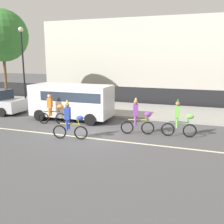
# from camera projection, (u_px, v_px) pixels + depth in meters

# --- Properties ---
(ground_plane) EXTENTS (80.00, 80.00, 0.00)m
(ground_plane) POSITION_uv_depth(u_px,v_px,m) (82.00, 134.00, 13.40)
(ground_plane) COLOR #4C4C4F
(road_centre_line) EXTENTS (36.00, 0.14, 0.01)m
(road_centre_line) POSITION_uv_depth(u_px,v_px,m) (78.00, 137.00, 12.94)
(road_centre_line) COLOR beige
(road_centre_line) RESTS_ON ground
(sidewalk_curb) EXTENTS (60.00, 5.00, 0.15)m
(sidewalk_curb) POSITION_uv_depth(u_px,v_px,m) (120.00, 109.00, 19.39)
(sidewalk_curb) COLOR #9E9B93
(sidewalk_curb) RESTS_ON ground
(fence_line) EXTENTS (40.00, 0.08, 1.40)m
(fence_line) POSITION_uv_depth(u_px,v_px,m) (131.00, 95.00, 21.93)
(fence_line) COLOR black
(fence_line) RESTS_ON ground
(building_backdrop) EXTENTS (28.00, 8.00, 7.62)m
(building_backdrop) POSITION_uv_depth(u_px,v_px,m) (178.00, 57.00, 28.30)
(building_backdrop) COLOR beige
(building_backdrop) RESTS_ON ground
(parade_cyclist_orange) EXTENTS (1.70, 0.54, 1.92)m
(parade_cyclist_orange) POSITION_uv_depth(u_px,v_px,m) (52.00, 110.00, 15.25)
(parade_cyclist_orange) COLOR black
(parade_cyclist_orange) RESTS_ON ground
(parade_cyclist_cobalt) EXTENTS (1.70, 0.54, 1.92)m
(parade_cyclist_cobalt) POSITION_uv_depth(u_px,v_px,m) (70.00, 122.00, 12.43)
(parade_cyclist_cobalt) COLOR black
(parade_cyclist_cobalt) RESTS_ON ground
(parade_cyclist_purple) EXTENTS (1.70, 0.55, 1.92)m
(parade_cyclist_purple) POSITION_uv_depth(u_px,v_px,m) (138.00, 118.00, 13.24)
(parade_cyclist_purple) COLOR black
(parade_cyclist_purple) RESTS_ON ground
(parade_cyclist_lime) EXTENTS (1.72, 0.50, 1.92)m
(parade_cyclist_lime) POSITION_uv_depth(u_px,v_px,m) (179.00, 120.00, 12.80)
(parade_cyclist_lime) COLOR black
(parade_cyclist_lime) RESTS_ON ground
(parked_van_white) EXTENTS (5.00, 2.22, 2.18)m
(parked_van_white) POSITION_uv_depth(u_px,v_px,m) (73.00, 99.00, 16.25)
(parked_van_white) COLOR white
(parked_van_white) RESTS_ON ground
(street_lamp_post) EXTENTS (0.36, 0.36, 5.86)m
(street_lamp_post) POSITION_uv_depth(u_px,v_px,m) (23.00, 55.00, 19.48)
(street_lamp_post) COLOR black
(street_lamp_post) RESTS_ON sidewalk_curb
(street_tree_near_lamp) EXTENTS (4.34, 4.34, 7.64)m
(street_tree_near_lamp) POSITION_uv_depth(u_px,v_px,m) (2.00, 36.00, 22.01)
(street_tree_near_lamp) COLOR brown
(street_tree_near_lamp) RESTS_ON sidewalk_curb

